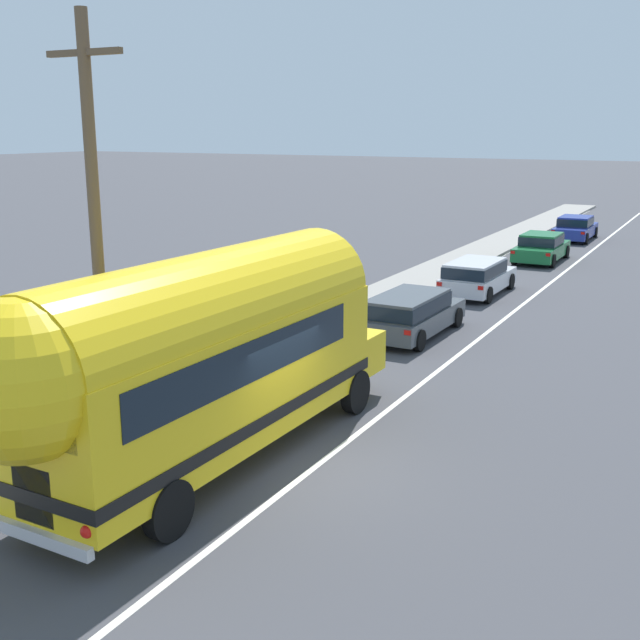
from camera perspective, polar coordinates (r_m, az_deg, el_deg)
ground_plane at (r=15.31m, az=-0.49°, el=-10.71°), size 300.00×300.00×0.00m
lane_markings at (r=26.41m, az=8.72°, el=-0.26°), size 3.83×80.00×0.01m
sidewalk_slab at (r=25.86m, az=0.44°, el=-0.24°), size 2.51×90.00×0.15m
utility_pole at (r=16.07m, az=-15.94°, el=6.38°), size 1.80×0.24×8.50m
painted_bus at (r=14.64m, az=-8.94°, el=-2.42°), size 2.77×11.07×4.12m
car_lead at (r=24.51m, az=6.56°, el=0.60°), size 2.02×4.71×1.37m
car_second at (r=31.05m, az=11.28°, el=3.21°), size 1.98×4.46×1.37m
car_third at (r=39.66m, az=15.75°, el=5.17°), size 1.97×4.61×1.37m
car_fourth at (r=47.91m, az=18.02°, el=6.42°), size 1.99×4.65×1.37m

